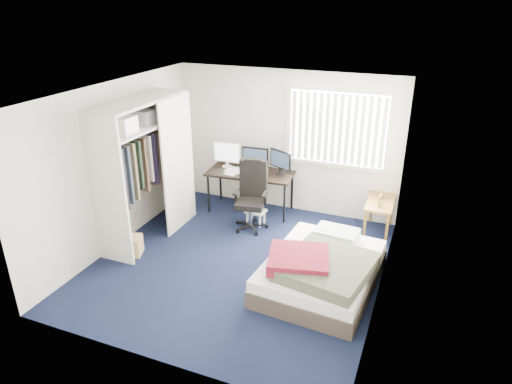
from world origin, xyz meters
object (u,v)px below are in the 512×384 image
object	(u,v)px
office_chair	(252,202)
bed	(321,270)
nightstand	(380,205)
desk	(251,170)

from	to	relation	value
office_chair	bed	xyz separation A→B (m)	(1.53, -1.28, -0.18)
nightstand	bed	distance (m)	1.91
office_chair	bed	world-z (taller)	office_chair
office_chair	desk	bearing A→B (deg)	113.01
desk	bed	size ratio (longest dim) A/B	0.81
desk	nightstand	size ratio (longest dim) A/B	1.84
desk	bed	xyz separation A→B (m)	(1.78, -1.87, -0.51)
desk	nightstand	world-z (taller)	desk
bed	nightstand	bearing A→B (deg)	74.95
office_chair	nightstand	xyz separation A→B (m)	(2.02, 0.55, 0.06)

